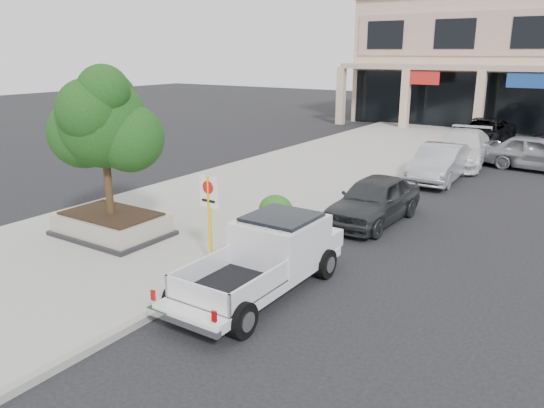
{
  "coord_description": "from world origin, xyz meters",
  "views": [
    {
      "loc": [
        6.01,
        -9.57,
        5.33
      ],
      "look_at": [
        -1.31,
        1.5,
        1.5
      ],
      "focal_mm": 35.0,
      "sensor_mm": 36.0,
      "label": 1
    }
  ],
  "objects": [
    {
      "name": "curb",
      "position": [
        -1.55,
        6.0,
        0.07
      ],
      "size": [
        0.2,
        52.0,
        0.15
      ],
      "primitive_type": "cube",
      "color": "gray",
      "rests_on": "ground"
    },
    {
      "name": "hedge",
      "position": [
        -2.54,
        3.56,
        0.62
      ],
      "size": [
        1.1,
        0.99,
        0.93
      ],
      "primitive_type": "ellipsoid",
      "color": "#144112",
      "rests_on": "sidewalk"
    },
    {
      "name": "lot_car_a",
      "position": [
        2.97,
        17.33,
        0.81
      ],
      "size": [
        4.93,
        2.43,
        1.62
      ],
      "primitive_type": "imported",
      "rotation": [
        0.0,
        0.0,
        1.46
      ],
      "color": "gray",
      "rests_on": "ground"
    },
    {
      "name": "sidewalk",
      "position": [
        -5.5,
        6.0,
        0.07
      ],
      "size": [
        8.0,
        52.0,
        0.15
      ],
      "primitive_type": "cube",
      "color": "gray",
      "rests_on": "ground"
    },
    {
      "name": "curb_car_d",
      "position": [
        -0.73,
        22.86,
        0.79
      ],
      "size": [
        2.9,
        5.83,
        1.59
      ],
      "primitive_type": "imported",
      "rotation": [
        0.0,
        0.0,
        -0.05
      ],
      "color": "black",
      "rests_on": "ground"
    },
    {
      "name": "planter_tree",
      "position": [
        -5.86,
        0.26,
        3.41
      ],
      "size": [
        2.9,
        2.55,
        4.0
      ],
      "color": "black",
      "rests_on": "planter"
    },
    {
      "name": "curb_car_b",
      "position": [
        -0.24,
        12.76,
        0.77
      ],
      "size": [
        1.78,
        4.74,
        1.54
      ],
      "primitive_type": "imported",
      "rotation": [
        0.0,
        0.0,
        0.03
      ],
      "color": "#9C9DA3",
      "rests_on": "ground"
    },
    {
      "name": "pickup_truck",
      "position": [
        -0.35,
        -0.5,
        0.82
      ],
      "size": [
        1.94,
        5.22,
        1.64
      ],
      "primitive_type": null,
      "rotation": [
        0.0,
        0.0,
        -0.0
      ],
      "color": "silver",
      "rests_on": "ground"
    },
    {
      "name": "planter",
      "position": [
        -6.0,
        0.1,
        0.48
      ],
      "size": [
        3.2,
        2.2,
        0.68
      ],
      "color": "black",
      "rests_on": "sidewalk"
    },
    {
      "name": "curb_car_c",
      "position": [
        -0.31,
        16.64,
        0.83
      ],
      "size": [
        2.81,
        5.92,
        1.67
      ],
      "primitive_type": "imported",
      "rotation": [
        0.0,
        0.0,
        0.08
      ],
      "color": "silver",
      "rests_on": "ground"
    },
    {
      "name": "curb_car_a",
      "position": [
        -0.29,
        5.89,
        0.75
      ],
      "size": [
        1.93,
        4.46,
        1.5
      ],
      "primitive_type": "imported",
      "rotation": [
        0.0,
        0.0,
        -0.04
      ],
      "color": "#282A2D",
      "rests_on": "ground"
    },
    {
      "name": "no_parking_sign",
      "position": [
        -2.13,
        -0.05,
        1.63
      ],
      "size": [
        0.55,
        0.09,
        2.3
      ],
      "color": "yellow",
      "rests_on": "sidewalk"
    },
    {
      "name": "ground",
      "position": [
        0.0,
        0.0,
        0.0
      ],
      "size": [
        120.0,
        120.0,
        0.0
      ],
      "primitive_type": "plane",
      "color": "black",
      "rests_on": "ground"
    }
  ]
}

